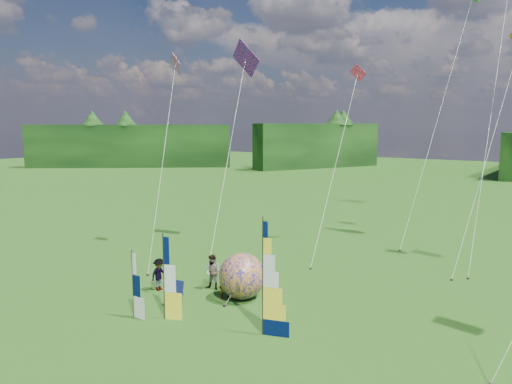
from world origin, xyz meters
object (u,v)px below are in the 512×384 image
Objects in this scene: side_banner_far at (133,285)px; spectator_d at (243,269)px; side_banner_left at (164,278)px; kite_whale at (496,74)px; camp_chair at (175,293)px; feather_banner_main at (263,279)px; spectator_a at (225,282)px; spectator_b at (213,272)px; bol_inflatable at (242,276)px; spectator_c at (159,274)px.

side_banner_far reaches higher than spectator_d.
kite_whale is (9.15, 19.29, 9.58)m from side_banner_left.
camp_chair is (-0.86, 1.48, -1.27)m from side_banner_left.
camp_chair is at bearing 78.66° from side_banner_far.
spectator_d is at bearing -119.81° from kite_whale.
feather_banner_main is 5.98m from side_banner_far.
side_banner_left is 1.26× the size of side_banner_far.
spectator_a is at bearing -114.15° from kite_whale.
spectator_d is (0.78, 1.52, -0.09)m from spectator_b.
camp_chair is at bearing -99.55° from spectator_b.
bol_inflatable is 2.19m from spectator_d.
side_banner_far reaches higher than bol_inflatable.
camp_chair is (-5.24, 0.36, -1.76)m from feather_banner_main.
kite_whale is at bearing 47.01° from spectator_b.
side_banner_left reaches higher than camp_chair.
spectator_a is at bearing 66.10° from side_banner_far.
spectator_d is at bearing 125.53° from bol_inflatable.
kite_whale is at bearing 43.45° from side_banner_left.
spectator_c is 2.39m from camp_chair.
spectator_b is 1.09× the size of spectator_c.
spectator_b is at bearing 83.89° from camp_chair.
kite_whale is at bearing 54.72° from camp_chair.
camp_chair is at bearing -129.10° from bol_inflatable.
spectator_d is at bearing 53.41° from spectator_b.
side_banner_left reaches higher than bol_inflatable.
feather_banner_main reaches higher than camp_chair.
feather_banner_main is 6.25m from spectator_b.
side_banner_left is 3.69m from spectator_a.
spectator_a reaches higher than camp_chair.
spectator_a is 1.03× the size of spectator_c.
camp_chair is at bearing -119.19° from spectator_c.
side_banner_far is at bearing -179.98° from feather_banner_main.
bol_inflatable reaches higher than spectator_d.
spectator_a is 20.85m from kite_whale.
bol_inflatable is 20.08m from kite_whale.
kite_whale is (12.13, 16.75, 10.59)m from spectator_c.
camp_chair is (-0.01, -2.76, -0.34)m from spectator_b.
spectator_b is at bearing -53.99° from spectator_c.
side_banner_far is 0.13× the size of kite_whale.
side_banner_far is 1.29× the size of bol_inflatable.
bol_inflatable is at bearing -113.05° from kite_whale.
spectator_c is (-3.52, -0.97, -0.02)m from spectator_a.
spectator_a is (1.82, 4.14, -0.61)m from side_banner_far.
spectator_c is at bearing 75.60° from spectator_d.
kite_whale reaches higher than spectator_a.
spectator_c is 23.23m from kite_whale.
kite_whale is at bearing -96.53° from spectator_d.
feather_banner_main reaches higher than side_banner_far.
bol_inflatable reaches higher than spectator_c.
side_banner_left is 2.27× the size of spectator_d.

